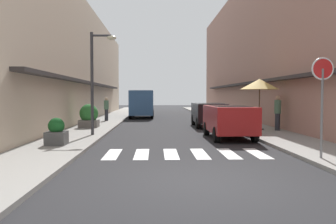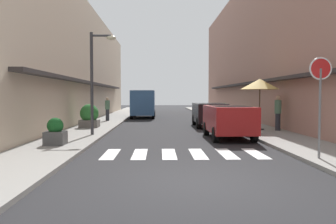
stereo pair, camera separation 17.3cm
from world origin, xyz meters
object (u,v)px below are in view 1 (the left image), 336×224
(planter_midblock, at_px, (89,116))
(pedestrian_walking_far, at_px, (106,108))
(delivery_van, at_px, (142,102))
(round_street_sign, at_px, (322,81))
(cafe_umbrella, at_px, (260,84))
(parked_car_mid, at_px, (209,112))
(parked_car_near, at_px, (229,118))
(planter_corner, at_px, (56,133))
(planter_far, at_px, (223,112))
(street_lamp, at_px, (97,71))
(pedestrian_walking_near, at_px, (278,112))

(planter_midblock, distance_m, pedestrian_walking_far, 5.45)
(delivery_van, bearing_deg, round_street_sign, -74.30)
(cafe_umbrella, bearing_deg, parked_car_mid, 124.65)
(parked_car_near, height_order, delivery_van, delivery_van)
(cafe_umbrella, relative_size, pedestrian_walking_far, 1.60)
(delivery_van, distance_m, planter_midblock, 11.06)
(planter_corner, bearing_deg, planter_far, 57.15)
(cafe_umbrella, bearing_deg, street_lamp, -165.00)
(planter_midblock, bearing_deg, round_street_sign, -50.50)
(pedestrian_walking_near, bearing_deg, planter_midblock, -24.34)
(parked_car_mid, height_order, delivery_van, delivery_van)
(parked_car_near, xyz_separation_m, parked_car_mid, (-0.00, 6.13, 0.00))
(planter_corner, bearing_deg, pedestrian_walking_far, 89.66)
(cafe_umbrella, bearing_deg, parked_car_near, -127.18)
(pedestrian_walking_near, bearing_deg, street_lamp, -1.28)
(round_street_sign, bearing_deg, street_lamp, 139.11)
(round_street_sign, bearing_deg, parked_car_mid, 97.18)
(round_street_sign, height_order, pedestrian_walking_near, round_street_sign)
(planter_midblock, relative_size, pedestrian_walking_far, 0.78)
(pedestrian_walking_far, bearing_deg, parked_car_near, 126.73)
(pedestrian_walking_far, bearing_deg, parked_car_mid, 152.60)
(cafe_umbrella, height_order, planter_corner, cafe_umbrella)
(street_lamp, height_order, planter_corner, street_lamp)
(planter_far, bearing_deg, round_street_sign, -90.91)
(parked_car_mid, xyz_separation_m, pedestrian_walking_near, (3.03, -3.70, 0.16))
(delivery_van, distance_m, pedestrian_walking_near, 14.94)
(parked_car_near, height_order, planter_corner, parked_car_near)
(planter_far, xyz_separation_m, pedestrian_walking_far, (-8.56, -0.61, 0.28))
(cafe_umbrella, height_order, planter_midblock, cafe_umbrella)
(planter_far, height_order, pedestrian_walking_near, pedestrian_walking_near)
(round_street_sign, distance_m, planter_midblock, 13.53)
(parked_car_mid, xyz_separation_m, cafe_umbrella, (2.22, -3.21, 1.59))
(parked_car_mid, relative_size, round_street_sign, 1.43)
(street_lamp, bearing_deg, pedestrian_walking_far, 95.15)
(round_street_sign, bearing_deg, planter_midblock, 129.50)
(parked_car_mid, bearing_deg, planter_midblock, -168.07)
(parked_car_near, relative_size, planter_corner, 4.13)
(cafe_umbrella, relative_size, planter_far, 2.16)
(cafe_umbrella, height_order, pedestrian_walking_far, cafe_umbrella)
(parked_car_mid, height_order, round_street_sign, round_street_sign)
(parked_car_mid, xyz_separation_m, pedestrian_walking_far, (-6.80, 3.94, 0.08))
(planter_corner, bearing_deg, parked_car_near, 21.30)
(cafe_umbrella, distance_m, planter_corner, 10.86)
(cafe_umbrella, bearing_deg, planter_far, 93.43)
(parked_car_mid, bearing_deg, delivery_van, 115.65)
(planter_midblock, bearing_deg, pedestrian_walking_near, -12.35)
(parked_car_near, relative_size, pedestrian_walking_near, 2.26)
(delivery_van, height_order, pedestrian_walking_far, delivery_van)
(planter_corner, distance_m, planter_far, 15.91)
(planter_far, bearing_deg, planter_corner, -122.85)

